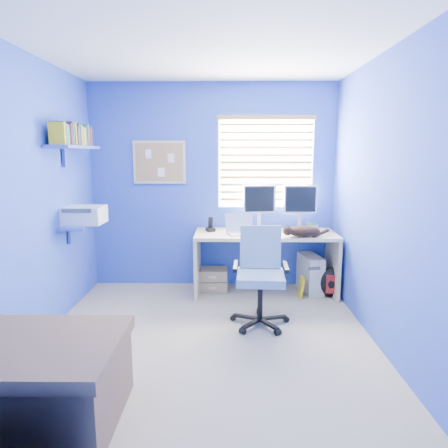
{
  "coord_description": "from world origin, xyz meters",
  "views": [
    {
      "loc": [
        0.19,
        -3.34,
        1.66
      ],
      "look_at": [
        0.15,
        0.65,
        0.95
      ],
      "focal_mm": 32.0,
      "sensor_mm": 36.0,
      "label": 1
    }
  ],
  "objects_px": {
    "desk": "(265,263)",
    "office_chair": "(260,288)",
    "laptop": "(242,225)",
    "cat": "(304,231)",
    "tower_pc": "(310,273)"
  },
  "relations": [
    {
      "from": "desk",
      "to": "office_chair",
      "type": "height_order",
      "value": "office_chair"
    },
    {
      "from": "desk",
      "to": "laptop",
      "type": "height_order",
      "value": "laptop"
    },
    {
      "from": "laptop",
      "to": "office_chair",
      "type": "xyz_separation_m",
      "value": [
        0.15,
        -0.77,
        -0.5
      ]
    },
    {
      "from": "laptop",
      "to": "office_chair",
      "type": "relative_size",
      "value": 0.35
    },
    {
      "from": "cat",
      "to": "tower_pc",
      "type": "height_order",
      "value": "cat"
    },
    {
      "from": "laptop",
      "to": "tower_pc",
      "type": "bearing_deg",
      "value": -6.28
    },
    {
      "from": "laptop",
      "to": "office_chair",
      "type": "bearing_deg",
      "value": -94.99
    },
    {
      "from": "cat",
      "to": "desk",
      "type": "bearing_deg",
      "value": 140.9
    },
    {
      "from": "office_chair",
      "to": "laptop",
      "type": "bearing_deg",
      "value": 101.3
    },
    {
      "from": "tower_pc",
      "to": "office_chair",
      "type": "distance_m",
      "value": 1.15
    },
    {
      "from": "tower_pc",
      "to": "laptop",
      "type": "bearing_deg",
      "value": 179.44
    },
    {
      "from": "tower_pc",
      "to": "office_chair",
      "type": "bearing_deg",
      "value": -137.12
    },
    {
      "from": "laptop",
      "to": "cat",
      "type": "relative_size",
      "value": 0.92
    },
    {
      "from": "laptop",
      "to": "office_chair",
      "type": "height_order",
      "value": "laptop"
    },
    {
      "from": "laptop",
      "to": "tower_pc",
      "type": "height_order",
      "value": "laptop"
    }
  ]
}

